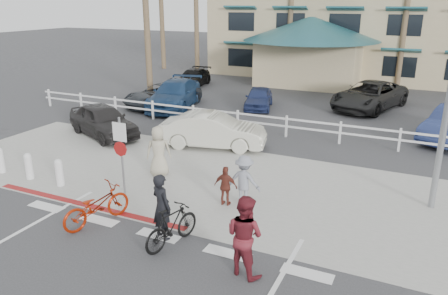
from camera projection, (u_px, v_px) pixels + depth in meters
The scene contains 26 objects.
ground at pixel (146, 247), 11.02m from camera, with size 140.00×140.00×0.00m, color #333335.
bike_path at pixel (91, 292), 9.30m from camera, with size 12.00×16.00×0.01m, color #333335.
sidewalk_plaza at pixel (222, 183), 14.88m from camera, with size 22.00×7.00×0.01m, color gray.
cross_street at pixel (262, 148), 18.31m from camera, with size 40.00×5.00×0.01m, color #333335.
parking_lot at pixel (317, 103), 26.47m from camera, with size 50.00×16.00×0.01m, color #333335.
curb_red at pixel (86, 205), 13.25m from camera, with size 7.00×0.25×0.02m, color maroon.
rail_fence at pixel (289, 127), 19.67m from camera, with size 29.40×0.16×1.00m, color silver, non-canonical shape.
building at pixel (385, 3), 35.01m from camera, with size 28.00×16.00×11.30m, color tan, non-canonical shape.
sign_post at pixel (122, 154), 13.37m from camera, with size 0.50×0.10×2.90m, color gray, non-canonical shape.
bollard_0 at pixel (59, 172), 14.51m from camera, with size 0.26×0.26×0.95m, color silver, non-canonical shape.
bollard_1 at pixel (29, 166), 15.07m from camera, with size 0.26×0.26×0.95m, color silver, non-canonical shape.
bollard_2 at pixel (0, 160), 15.63m from camera, with size 0.26×0.26×0.95m, color silver, non-canonical shape.
bike_red at pixel (96, 206), 12.02m from camera, with size 0.72×2.06×1.08m, color maroon.
rider_red at pixel (162, 207), 11.16m from camera, with size 0.65×0.43×1.79m, color black.
bike_black at pixel (172, 226), 10.95m from camera, with size 0.50×1.78×1.07m, color black.
rider_black at pixel (245, 235), 9.68m from camera, with size 0.93×0.73×1.92m, color maroon.
pedestrian_a at pixel (244, 181), 13.06m from camera, with size 1.02×0.58×1.58m, color gray.
pedestrian_child at pixel (226, 186), 13.08m from camera, with size 0.73×0.30×1.24m, color maroon.
pedestrian_b at pixel (159, 151), 15.30m from camera, with size 0.87×0.57×1.79m, color #A69F86.
car_white_sedan at pixel (213, 131), 18.30m from camera, with size 1.53×4.39×1.45m, color beige.
car_red_compact at pixel (103, 120), 19.83m from camera, with size 1.72×4.28×1.46m, color black.
lot_car_0 at pixel (162, 95), 25.42m from camera, with size 2.18×4.72×1.31m, color #202429.
lot_car_1 at pixel (175, 94), 25.04m from camera, with size 2.18×5.35×1.55m, color navy.
lot_car_2 at pixel (259, 98), 24.94m from camera, with size 1.43×3.55×1.21m, color navy.
lot_car_4 at pixel (193, 78), 31.31m from camera, with size 1.70×4.17×1.21m, color black.
lot_car_5 at pixel (369, 96), 24.74m from camera, with size 2.58×5.59×1.55m, color black.
Camera 1 is at (5.88, -7.89, 5.92)m, focal length 35.00 mm.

